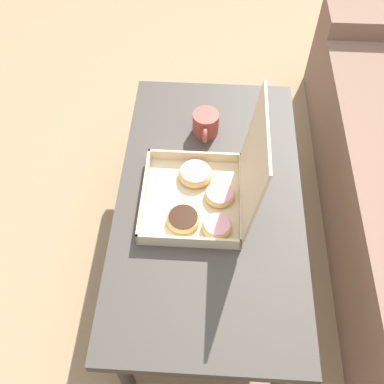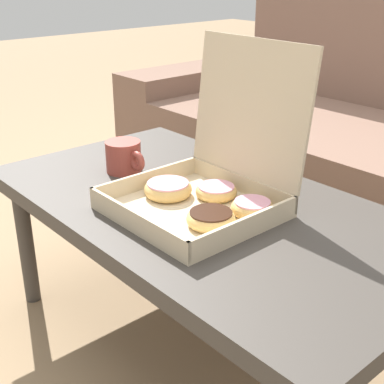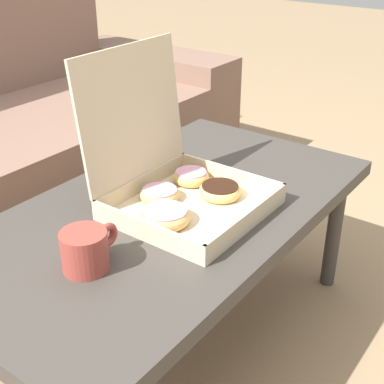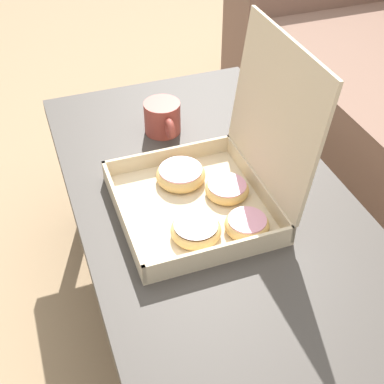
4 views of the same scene
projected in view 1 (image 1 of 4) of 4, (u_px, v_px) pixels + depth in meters
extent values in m
plane|color=#937756|center=(241.00, 259.00, 1.80)|extent=(12.00, 12.00, 0.00)
cube|color=#3D3833|center=(209.00, 200.00, 1.48)|extent=(1.11, 0.60, 0.04)
cylinder|color=#3D3833|center=(156.00, 132.00, 1.95)|extent=(0.04, 0.04, 0.38)
cylinder|color=#3D3833|center=(122.00, 369.00, 1.37)|extent=(0.04, 0.04, 0.38)
cylinder|color=#3D3833|center=(268.00, 137.00, 1.93)|extent=(0.04, 0.04, 0.38)
cylinder|color=#3D3833|center=(282.00, 378.00, 1.35)|extent=(0.04, 0.04, 0.38)
cube|color=beige|center=(192.00, 200.00, 1.45)|extent=(0.34, 0.32, 0.01)
cube|color=beige|center=(144.00, 194.00, 1.44)|extent=(0.34, 0.01, 0.04)
cube|color=beige|center=(241.00, 198.00, 1.43)|extent=(0.34, 0.01, 0.04)
cube|color=beige|center=(195.00, 156.00, 1.53)|extent=(0.01, 0.32, 0.04)
cube|color=beige|center=(189.00, 241.00, 1.33)|extent=(0.01, 0.32, 0.04)
cube|color=beige|center=(254.00, 162.00, 1.28)|extent=(0.34, 0.04, 0.32)
torus|color=#E0B266|center=(195.00, 174.00, 1.49)|extent=(0.11, 0.11, 0.03)
cylinder|color=pink|center=(195.00, 172.00, 1.48)|extent=(0.10, 0.10, 0.02)
torus|color=#E0B266|center=(183.00, 219.00, 1.39)|extent=(0.10, 0.10, 0.03)
cylinder|color=black|center=(183.00, 218.00, 1.38)|extent=(0.09, 0.09, 0.01)
torus|color=#E0B266|center=(219.00, 195.00, 1.44)|extent=(0.10, 0.10, 0.03)
cylinder|color=pink|center=(220.00, 193.00, 1.44)|extent=(0.09, 0.09, 0.01)
torus|color=#E0B266|center=(217.00, 227.00, 1.37)|extent=(0.09, 0.09, 0.03)
cylinder|color=pink|center=(217.00, 225.00, 1.36)|extent=(0.08, 0.08, 0.01)
cylinder|color=#993D33|center=(206.00, 123.00, 1.60)|extent=(0.09, 0.09, 0.08)
torus|color=#993D33|center=(205.00, 135.00, 1.56)|extent=(0.05, 0.02, 0.05)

